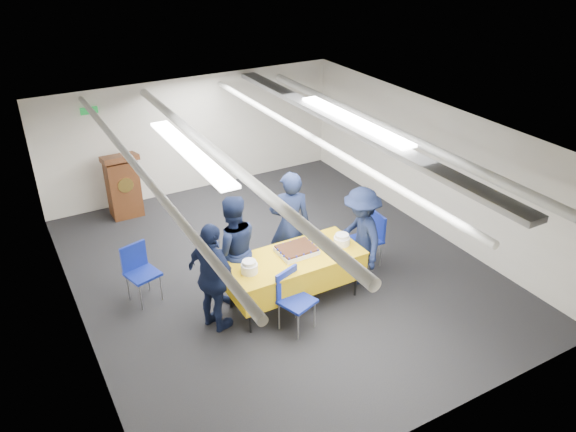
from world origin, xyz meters
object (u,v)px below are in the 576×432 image
Objects in this scene: chair_near at (292,294)px; chair_right at (371,234)px; sailor_a at (290,224)px; chair_left at (139,267)px; sheet_cake at (297,250)px; sailor_d at (361,236)px; serving_table at (294,269)px; sailor_c at (214,278)px; sailor_b at (232,249)px; podium at (123,185)px.

chair_near is 1.00× the size of chair_right.
chair_left is at bearing 7.47° from sailor_a.
sheet_cake is 0.35× the size of sailor_d.
serving_table is 1.27× the size of sailor_d.
sailor_a is 1.08× the size of sailor_c.
sheet_cake is 2.29m from chair_left.
sheet_cake is 0.34× the size of sailor_c.
chair_right is at bearing -103.48° from sailor_c.
sheet_cake is 0.91m from sailor_b.
serving_table is 3.61× the size of sheet_cake.
sailor_b is 1.93m from sailor_d.
sailor_c is (-1.28, -0.04, -0.02)m from sheet_cake.
sailor_d reaches higher than sheet_cake.
sailor_a reaches higher than chair_near.
chair_near is at bearing -75.81° from podium.
sailor_a is (-1.26, 0.39, 0.33)m from chair_right.
chair_near and chair_left have the same top height.
chair_left is 1.39m from sailor_b.
serving_table is at bearing -79.75° from sailor_d.
sheet_cake is at bearing -68.79° from podium.
sailor_c is (-0.90, 0.50, 0.26)m from chair_near.
sailor_b is at bearing -78.48° from podium.
sheet_cake is at bearing 88.33° from sailor_a.
sailor_a reaches higher than serving_table.
podium is (-1.40, 3.88, 0.05)m from serving_table.
podium is 1.44× the size of chair_right.
chair_near is at bearing -137.92° from sailor_c.
sailor_d reaches higher than chair_left.
sailor_c reaches higher than sheet_cake.
sailor_a is 1.08m from sailor_d.
podium is 0.73× the size of sailor_a.
podium is 0.81× the size of sailor_d.
podium is 1.44× the size of chair_left.
sailor_d reaches higher than chair_near.
chair_right reaches higher than serving_table.
chair_right is at bearing 10.64° from serving_table.
sailor_d is (2.54, -3.87, 0.16)m from podium.
chair_right is (2.99, -3.58, -0.08)m from podium.
chair_right is (1.89, 0.77, 0.00)m from chair_near.
sailor_c is at bearing -58.72° from chair_left.
chair_left is 3.27m from sailor_d.
chair_left is at bearing -100.92° from sailor_d.
sailor_b is at bearing 29.56° from sailor_a.
serving_table is 4.12m from podium.
sailor_a reaches higher than sailor_d.
chair_near reaches higher than sheet_cake.
chair_right is at bearing -14.12° from chair_left.
podium is at bearing 129.83° from chair_right.
sailor_b is at bearing 150.72° from sheet_cake.
chair_near is at bearing 123.03° from sailor_b.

